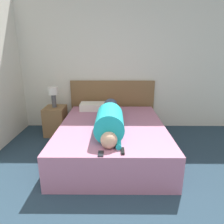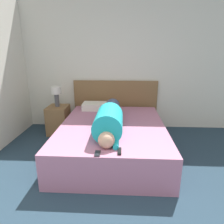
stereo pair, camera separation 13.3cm
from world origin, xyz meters
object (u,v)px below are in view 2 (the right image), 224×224
object	(u,v)px
person_lying	(110,119)
nightstand	(59,120)
table_lamp	(56,93)
tv_remote	(120,151)
cell_phone	(98,153)
pillow_near_headboard	(96,106)
bed	(113,138)

from	to	relation	value
person_lying	nightstand	bearing A→B (deg)	138.99
table_lamp	tv_remote	world-z (taller)	table_lamp
nightstand	cell_phone	distance (m)	1.99
person_lying	tv_remote	distance (m)	0.73
table_lamp	cell_phone	size ratio (longest dim) A/B	3.04
nightstand	tv_remote	xyz separation A→B (m)	(1.25, -1.65, 0.22)
tv_remote	cell_phone	distance (m)	0.25
tv_remote	pillow_near_headboard	bearing A→B (deg)	106.12
bed	pillow_near_headboard	world-z (taller)	pillow_near_headboard
table_lamp	tv_remote	bearing A→B (deg)	-52.82
bed	pillow_near_headboard	bearing A→B (deg)	114.53
bed	person_lying	world-z (taller)	person_lying
person_lying	bed	bearing A→B (deg)	81.56
bed	nightstand	size ratio (longest dim) A/B	3.76
person_lying	pillow_near_headboard	size ratio (longest dim) A/B	3.09
tv_remote	cell_phone	bearing A→B (deg)	-167.90
bed	person_lying	bearing A→B (deg)	-98.44
tv_remote	person_lying	bearing A→B (deg)	102.82
nightstand	person_lying	world-z (taller)	person_lying
table_lamp	cell_phone	world-z (taller)	table_lamp
person_lying	cell_phone	xyz separation A→B (m)	(-0.09, -0.75, -0.16)
person_lying	pillow_near_headboard	world-z (taller)	person_lying
bed	cell_phone	xyz separation A→B (m)	(-0.12, -0.96, 0.25)
bed	pillow_near_headboard	size ratio (longest dim) A/B	4.03
pillow_near_headboard	nightstand	bearing A→B (deg)	-174.75
pillow_near_headboard	cell_phone	xyz separation A→B (m)	(0.25, -1.77, -0.06)
table_lamp	pillow_near_headboard	world-z (taller)	table_lamp
nightstand	pillow_near_headboard	distance (m)	0.81
pillow_near_headboard	tv_remote	world-z (taller)	pillow_near_headboard
table_lamp	pillow_near_headboard	distance (m)	0.81
pillow_near_headboard	bed	bearing A→B (deg)	-65.47
tv_remote	cell_phone	xyz separation A→B (m)	(-0.25, -0.05, -0.01)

